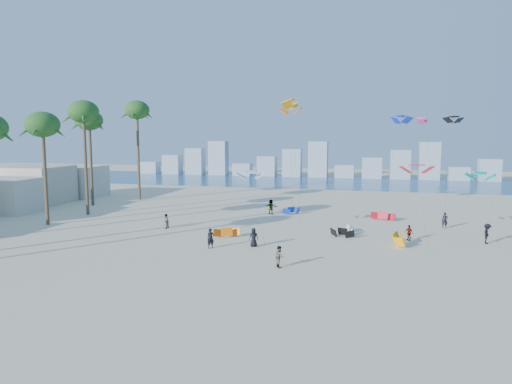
# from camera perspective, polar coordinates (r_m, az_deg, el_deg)

# --- Properties ---
(ground) EXTENTS (220.00, 220.00, 0.00)m
(ground) POSITION_cam_1_polar(r_m,az_deg,el_deg) (34.43, -11.66, -10.54)
(ground) COLOR beige
(ground) RESTS_ON ground
(ocean) EXTENTS (220.00, 220.00, 0.00)m
(ocean) POSITION_cam_1_polar(r_m,az_deg,el_deg) (103.00, 6.05, 1.32)
(ocean) COLOR navy
(ocean) RESTS_ON ground
(kitesurfer_near) EXTENTS (0.79, 0.74, 1.82)m
(kitesurfer_near) POSITION_cam_1_polar(r_m,az_deg,el_deg) (43.04, -5.50, -5.60)
(kitesurfer_near) COLOR black
(kitesurfer_near) RESTS_ON ground
(kitesurfer_mid) EXTENTS (0.99, 1.04, 1.69)m
(kitesurfer_mid) POSITION_cam_1_polar(r_m,az_deg,el_deg) (37.00, 2.83, -7.80)
(kitesurfer_mid) COLOR gray
(kitesurfer_mid) RESTS_ON ground
(kitesurfers_far) EXTENTS (33.31, 18.46, 1.92)m
(kitesurfers_far) POSITION_cam_1_polar(r_m,az_deg,el_deg) (51.53, 9.08, -3.54)
(kitesurfers_far) COLOR black
(kitesurfers_far) RESTS_ON ground
(grounded_kites) EXTENTS (19.06, 17.69, 1.02)m
(grounded_kites) POSITION_cam_1_polar(r_m,az_deg,el_deg) (51.24, 9.87, -4.13)
(grounded_kites) COLOR orange
(grounded_kites) RESTS_ON ground
(flying_kites) EXTENTS (24.56, 26.99, 14.72)m
(flying_kites) POSITION_cam_1_polar(r_m,az_deg,el_deg) (53.06, 11.47, 7.86)
(flying_kites) COLOR silver
(flying_kites) RESTS_ON ground
(palm_row) EXTENTS (8.70, 44.80, 15.61)m
(palm_row) POSITION_cam_1_polar(r_m,az_deg,el_deg) (58.23, -24.45, 8.37)
(palm_row) COLOR brown
(palm_row) RESTS_ON ground
(distant_skyline) EXTENTS (85.00, 3.00, 8.40)m
(distant_skyline) POSITION_cam_1_polar(r_m,az_deg,el_deg) (112.78, 6.20, 3.40)
(distant_skyline) COLOR #9EADBF
(distant_skyline) RESTS_ON ground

